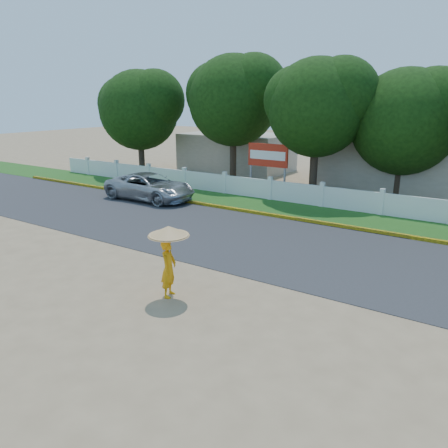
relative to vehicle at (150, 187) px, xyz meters
The scene contains 11 objects.
ground 11.45m from the vehicle, 41.52° to the right, with size 120.00×120.00×0.00m, color #9E8460.
road 9.12m from the vehicle, 19.77° to the right, with size 60.00×7.00×0.02m, color #38383A.
grass_verge 8.86m from the vehicle, 14.25° to the left, with size 60.00×3.50×0.03m, color #2D601E.
curb 8.60m from the vehicle, ahead, with size 40.00×0.18×0.16m, color yellow.
fence 9.30m from the vehicle, 22.95° to the left, with size 40.00×0.10×1.10m, color silver.
building_near 15.59m from the vehicle, 42.05° to the left, with size 10.00×6.00×3.20m, color #B7AD99.
building_far 11.53m from the vehicle, 97.19° to the left, with size 8.00×5.00×2.80m, color #B7AD99.
vehicle is the anchor object (origin of this frame).
monk_with_parasol 12.56m from the vehicle, 44.96° to the right, with size 1.15×1.15×2.09m.
billboard 6.87m from the vehicle, 44.60° to the left, with size 2.50×0.13×2.95m.
tree_row 12.16m from the vehicle, 36.49° to the left, with size 36.38×7.30×8.30m.
Camera 1 is at (7.87, -9.98, 5.46)m, focal length 35.00 mm.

